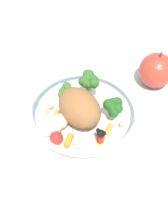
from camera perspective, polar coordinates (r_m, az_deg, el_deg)
ground_plane at (r=0.54m, az=-1.79°, el=-1.35°), size 2.40×2.40×0.00m
food_container at (r=0.51m, az=-0.79°, el=0.10°), size 0.22×0.22×0.08m
loose_apple at (r=0.60m, az=15.70°, el=8.85°), size 0.08×0.08×0.09m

